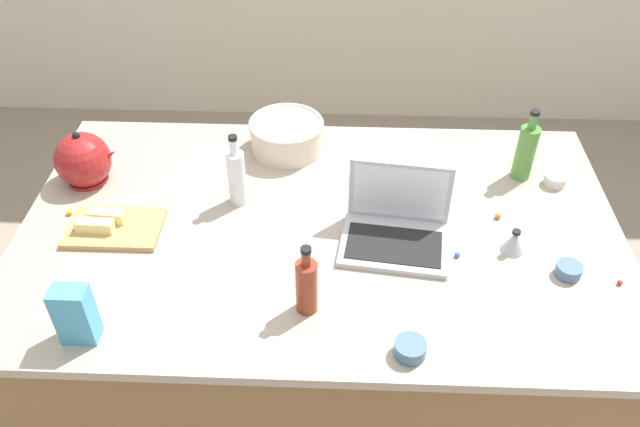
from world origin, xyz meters
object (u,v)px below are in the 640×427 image
mixing_bowl_large (287,135)px  ramekin_medium (569,270)px  butter_stick_right (107,216)px  ramekin_wide (555,180)px  bottle_olive (526,151)px  candy_bag (75,314)px  butter_stick_left (95,226)px  ramekin_small (410,349)px  bottle_soy (307,285)px  kettle (83,160)px  kitchen_timer (514,242)px  cutting_board (115,228)px  laptop (396,227)px  bottle_vinegar (237,176)px

mixing_bowl_large → ramekin_medium: mixing_bowl_large is taller
butter_stick_right → ramekin_wide: bearing=10.5°
bottle_olive → ramekin_wide: (0.10, -0.04, -0.08)m
ramekin_wide → candy_bag: candy_bag is taller
butter_stick_left → ramekin_small: 0.99m
bottle_soy → kettle: 0.92m
kettle → ramekin_small: bearing=-33.4°
bottle_soy → butter_stick_right: (-0.62, 0.31, -0.05)m
bottle_olive → kitchen_timer: bottle_olive is taller
bottle_soy → butter_stick_right: bearing=153.6°
cutting_board → ramekin_small: size_ratio=3.46×
laptop → cutting_board: (-0.84, 0.00, -0.04)m
butter_stick_left → ramekin_medium: bearing=-4.7°
cutting_board → ramekin_medium: ramekin_medium is taller
butter_stick_right → kitchen_timer: (1.20, -0.06, -0.00)m
bottle_olive → ramekin_small: 0.86m
butter_stick_right → ramekin_medium: size_ratio=1.53×
bottle_olive → bottle_soy: (-0.68, -0.61, -0.01)m
bottle_soy → candy_bag: bearing=-168.2°
kettle → mixing_bowl_large: bearing=17.6°
butter_stick_right → candy_bag: bearing=-82.3°
ramekin_small → mixing_bowl_large: bearing=113.1°
kettle → butter_stick_right: 0.26m
mixing_bowl_large → ramekin_wide: mixing_bowl_large is taller
laptop → kettle: (-1.00, 0.25, 0.03)m
laptop → bottle_vinegar: size_ratio=1.36×
bottle_olive → mixing_bowl_large: bearing=171.0°
butter_stick_left → kitchen_timer: kitchen_timer is taller
bottle_olive → butter_stick_left: 1.36m
butter_stick_right → bottle_vinegar: bearing=19.0°
bottle_soy → butter_stick_left: bottle_soy is taller
laptop → bottle_olive: bearing=37.1°
butter_stick_left → ramekin_small: bearing=-24.0°
butter_stick_left → ramekin_small: size_ratio=1.37×
bottle_soy → butter_stick_left: size_ratio=1.98×
ramekin_wide → bottle_soy: bearing=-144.0°
ramekin_small → ramekin_medium: size_ratio=1.12×
cutting_board → mixing_bowl_large: bearing=42.7°
butter_stick_right → butter_stick_left: bearing=-116.3°
kettle → ramekin_small: size_ratio=2.65×
bottle_vinegar → kitchen_timer: (0.82, -0.19, -0.06)m
candy_bag → cutting_board: bearing=94.6°
bottle_soy → bottle_vinegar: bearing=118.7°
kitchen_timer → candy_bag: (-1.14, -0.36, 0.05)m
laptop → mixing_bowl_large: 0.57m
candy_bag → ramekin_wide: bearing=27.0°
mixing_bowl_large → kettle: size_ratio=1.21×
bottle_olive → ramekin_small: size_ratio=3.11×
bottle_soy → kitchen_timer: (0.58, 0.24, -0.05)m
bottle_olive → candy_bag: bottle_olive is taller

